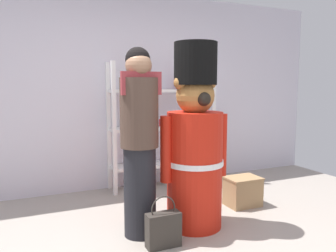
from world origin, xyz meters
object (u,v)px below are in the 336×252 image
object	(u,v)px
person_shopper	(139,139)
shopping_bag	(163,229)
merchandise_shelf	(162,124)
teddy_bear_guard	(195,146)
display_crate	(243,191)

from	to	relation	value
person_shopper	shopping_bag	xyz separation A→B (m)	(0.10, -0.30, -0.74)
merchandise_shelf	teddy_bear_guard	distance (m)	1.40
merchandise_shelf	person_shopper	size ratio (longest dim) A/B	0.98
teddy_bear_guard	display_crate	bearing A→B (deg)	19.21
merchandise_shelf	teddy_bear_guard	size ratio (longest dim) A/B	0.95
display_crate	teddy_bear_guard	bearing A→B (deg)	-160.79
person_shopper	display_crate	xyz separation A→B (m)	(1.33, 0.25, -0.73)
teddy_bear_guard	person_shopper	world-z (taller)	teddy_bear_guard
shopping_bag	merchandise_shelf	bearing A→B (deg)	67.54
merchandise_shelf	display_crate	bearing A→B (deg)	-64.06
person_shopper	teddy_bear_guard	bearing A→B (deg)	-2.20
shopping_bag	display_crate	world-z (taller)	shopping_bag
teddy_bear_guard	shopping_bag	xyz separation A→B (m)	(-0.45, -0.28, -0.63)
shopping_bag	person_shopper	bearing A→B (deg)	108.87
merchandise_shelf	person_shopper	bearing A→B (deg)	-120.24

